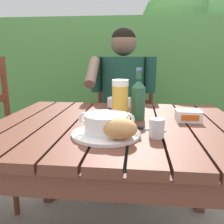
# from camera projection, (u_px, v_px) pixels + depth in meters

# --- Properties ---
(dining_table) EXTENTS (1.13, 0.93, 0.72)m
(dining_table) POSITION_uv_depth(u_px,v_px,m) (116.00, 142.00, 1.13)
(dining_table) COLOR brown
(dining_table) RESTS_ON ground_plane
(hedge_backdrop) EXTENTS (3.59, 0.83, 1.78)m
(hedge_backdrop) POSITION_uv_depth(u_px,v_px,m) (148.00, 70.00, 2.72)
(hedge_backdrop) COLOR #4A813E
(hedge_backdrop) RESTS_ON ground_plane
(chair_near_diner) EXTENTS (0.50, 0.48, 0.96)m
(chair_near_diner) POSITION_uv_depth(u_px,v_px,m) (124.00, 123.00, 2.05)
(chair_near_diner) COLOR #5C2A1E
(chair_near_diner) RESTS_ON ground_plane
(person_eating) EXTENTS (0.48, 0.47, 1.23)m
(person_eating) POSITION_uv_depth(u_px,v_px,m) (122.00, 97.00, 1.80)
(person_eating) COLOR #184033
(person_eating) RESTS_ON ground_plane
(serving_plate) EXTENTS (0.27, 0.27, 0.01)m
(serving_plate) POSITION_uv_depth(u_px,v_px,m) (106.00, 134.00, 0.93)
(serving_plate) COLOR white
(serving_plate) RESTS_ON dining_table
(soup_bowl) EXTENTS (0.22, 0.17, 0.08)m
(soup_bowl) POSITION_uv_depth(u_px,v_px,m) (106.00, 123.00, 0.92)
(soup_bowl) COLOR white
(soup_bowl) RESTS_ON serving_plate
(bread_roll) EXTENTS (0.12, 0.09, 0.08)m
(bread_roll) POSITION_uv_depth(u_px,v_px,m) (120.00, 129.00, 0.85)
(bread_roll) COLOR tan
(bread_roll) RESTS_ON serving_plate
(beer_glass) EXTENTS (0.08, 0.08, 0.19)m
(beer_glass) POSITION_uv_depth(u_px,v_px,m) (120.00, 101.00, 1.12)
(beer_glass) COLOR gold
(beer_glass) RESTS_ON dining_table
(beer_bottle) EXTENTS (0.07, 0.07, 0.25)m
(beer_bottle) POSITION_uv_depth(u_px,v_px,m) (138.00, 99.00, 1.14)
(beer_bottle) COLOR #285538
(beer_bottle) RESTS_ON dining_table
(water_glass_small) EXTENTS (0.06, 0.06, 0.07)m
(water_glass_small) POSITION_uv_depth(u_px,v_px,m) (157.00, 128.00, 0.90)
(water_glass_small) COLOR silver
(water_glass_small) RESTS_ON dining_table
(butter_tub) EXTENTS (0.11, 0.09, 0.05)m
(butter_tub) POSITION_uv_depth(u_px,v_px,m) (188.00, 116.00, 1.13)
(butter_tub) COLOR white
(butter_tub) RESTS_ON dining_table
(table_knife) EXTENTS (0.15, 0.05, 0.01)m
(table_knife) POSITION_uv_depth(u_px,v_px,m) (143.00, 128.00, 1.01)
(table_knife) COLOR silver
(table_knife) RESTS_ON dining_table
(diner_bowl) EXTENTS (0.14, 0.14, 0.05)m
(diner_bowl) POSITION_uv_depth(u_px,v_px,m) (119.00, 102.00, 1.46)
(diner_bowl) COLOR white
(diner_bowl) RESTS_ON dining_table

